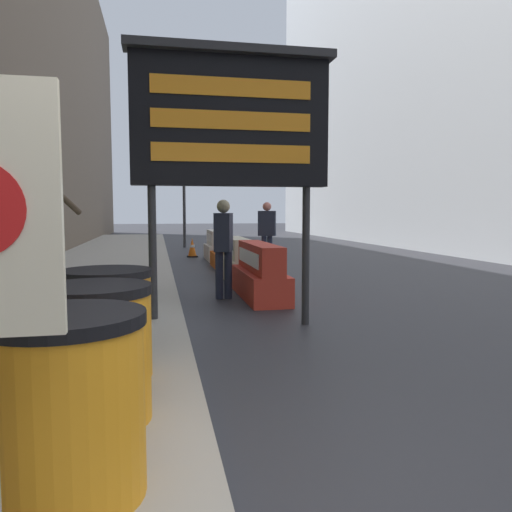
% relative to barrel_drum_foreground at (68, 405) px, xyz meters
% --- Properties ---
extents(bare_tree, '(1.48, 1.63, 2.48)m').
position_rel_barrel_drum_foreground_xyz_m(bare_tree, '(-1.81, 8.06, 0.80)').
color(bare_tree, '#4C3D2D').
rests_on(bare_tree, sidewalk_left).
extents(barrel_drum_foreground, '(0.73, 0.73, 0.87)m').
position_rel_barrel_drum_foreground_xyz_m(barrel_drum_foreground, '(0.00, 0.00, 0.00)').
color(barrel_drum_foreground, orange).
rests_on(barrel_drum_foreground, sidewalk_left).
extents(barrel_drum_middle, '(0.73, 0.73, 0.87)m').
position_rel_barrel_drum_foreground_xyz_m(barrel_drum_middle, '(0.02, 0.86, 0.00)').
color(barrel_drum_middle, orange).
rests_on(barrel_drum_middle, sidewalk_left).
extents(barrel_drum_back, '(0.73, 0.73, 0.87)m').
position_rel_barrel_drum_foreground_xyz_m(barrel_drum_back, '(0.01, 1.73, 0.00)').
color(barrel_drum_back, orange).
rests_on(barrel_drum_back, sidewalk_left).
extents(message_board, '(2.57, 0.36, 3.48)m').
position_rel_barrel_drum_foreground_xyz_m(message_board, '(1.34, 3.88, 2.01)').
color(message_board, '#28282B').
rests_on(message_board, ground_plane).
extents(jersey_barrier_red_striped, '(0.64, 2.20, 0.94)m').
position_rel_barrel_drum_foreground_xyz_m(jersey_barrier_red_striped, '(2.14, 6.00, -0.18)').
color(jersey_barrier_red_striped, red).
rests_on(jersey_barrier_red_striped, ground_plane).
extents(jersey_barrier_cream, '(0.61, 1.79, 0.91)m').
position_rel_barrel_drum_foreground_xyz_m(jersey_barrier_cream, '(2.14, 8.51, -0.19)').
color(jersey_barrier_cream, beige).
rests_on(jersey_barrier_cream, ground_plane).
extents(jersey_barrier_orange_far, '(0.56, 1.79, 0.79)m').
position_rel_barrel_drum_foreground_xyz_m(jersey_barrier_orange_far, '(2.14, 10.69, -0.25)').
color(jersey_barrier_orange_far, orange).
rests_on(jersey_barrier_orange_far, ground_plane).
extents(jersey_barrier_white, '(0.51, 1.69, 0.91)m').
position_rel_barrel_drum_foreground_xyz_m(jersey_barrier_white, '(2.14, 12.94, -0.19)').
color(jersey_barrier_white, silver).
rests_on(jersey_barrier_white, ground_plane).
extents(traffic_cone_near, '(0.35, 0.35, 0.62)m').
position_rel_barrel_drum_foreground_xyz_m(traffic_cone_near, '(1.54, 14.05, -0.29)').
color(traffic_cone_near, black).
rests_on(traffic_cone_near, ground_plane).
extents(traffic_light_near_curb, '(0.28, 0.45, 3.81)m').
position_rel_barrel_drum_foreground_xyz_m(traffic_light_near_curb, '(1.54, 18.43, 2.17)').
color(traffic_light_near_curb, '#2D2D30').
rests_on(traffic_light_near_curb, ground_plane).
extents(pedestrian_worker, '(0.52, 0.41, 1.74)m').
position_rel_barrel_drum_foreground_xyz_m(pedestrian_worker, '(3.30, 10.67, 0.43)').
color(pedestrian_worker, '#23283D').
rests_on(pedestrian_worker, ground_plane).
extents(pedestrian_passerby, '(0.38, 0.50, 1.69)m').
position_rel_barrel_drum_foreground_xyz_m(pedestrian_passerby, '(1.52, 6.03, 0.40)').
color(pedestrian_passerby, '#23283D').
rests_on(pedestrian_passerby, ground_plane).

